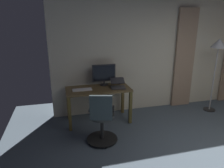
{
  "coord_description": "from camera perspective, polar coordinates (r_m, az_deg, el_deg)",
  "views": [
    {
      "loc": [
        2.53,
        1.67,
        2.1
      ],
      "look_at": [
        1.63,
        -1.77,
        1.01
      ],
      "focal_mm": 32.91,
      "sensor_mm": 36.0,
      "label": 1
    }
  ],
  "objects": [
    {
      "name": "computer_keyboard",
      "position": [
        4.24,
        -8.28,
        -1.57
      ],
      "size": [
        0.39,
        0.15,
        0.02
      ],
      "primitive_type": "cube",
      "color": "white",
      "rests_on": "desk"
    },
    {
      "name": "laptop",
      "position": [
        4.36,
        1.62,
        -0.24
      ],
      "size": [
        0.34,
        0.39,
        0.17
      ],
      "rotation": [
        0.0,
        0.0,
        -0.14
      ],
      "color": "#333338",
      "rests_on": "desk"
    },
    {
      "name": "computer_monitor",
      "position": [
        4.47,
        -2.26,
        2.88
      ],
      "size": [
        0.51,
        0.18,
        0.46
      ],
      "color": "#232328",
      "rests_on": "desk"
    },
    {
      "name": "back_room_partition",
      "position": [
        5.21,
        14.63,
        8.65
      ],
      "size": [
        5.46,
        0.1,
        2.78
      ],
      "primitive_type": "cube",
      "color": "beige",
      "rests_on": "ground"
    },
    {
      "name": "computer_mouse",
      "position": [
        4.62,
        2.05,
        0.26
      ],
      "size": [
        0.06,
        0.1,
        0.04
      ],
      "primitive_type": "ellipsoid",
      "color": "black",
      "rests_on": "desk"
    },
    {
      "name": "floor_lamp",
      "position": [
        5.29,
        27.4,
        8.42
      ],
      "size": [
        0.35,
        0.35,
        1.73
      ],
      "color": "black",
      "rests_on": "ground"
    },
    {
      "name": "desk",
      "position": [
        4.36,
        -3.82,
        -2.53
      ],
      "size": [
        1.34,
        0.62,
        0.75
      ],
      "color": "brown",
      "rests_on": "ground"
    },
    {
      "name": "curtain_right_panel",
      "position": [
        5.4,
        19.46,
        6.47
      ],
      "size": [
        0.51,
        0.06,
        2.4
      ],
      "primitive_type": "cube",
      "color": "tan",
      "rests_on": "ground"
    },
    {
      "name": "office_chair",
      "position": [
        3.65,
        -2.88,
        -10.05
      ],
      "size": [
        0.56,
        0.56,
        0.96
      ],
      "rotation": [
        0.0,
        0.0,
        2.87
      ],
      "color": "black",
      "rests_on": "ground"
    }
  ]
}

